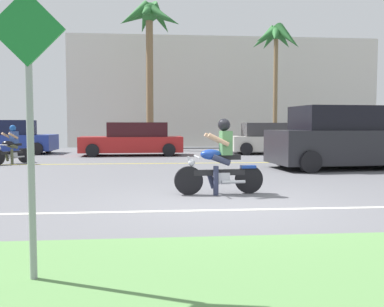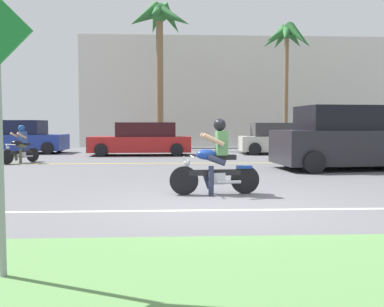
{
  "view_description": "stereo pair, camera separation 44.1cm",
  "coord_description": "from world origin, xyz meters",
  "px_view_note": "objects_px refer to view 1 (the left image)",
  "views": [
    {
      "loc": [
        -1.24,
        -7.12,
        1.38
      ],
      "look_at": [
        -0.3,
        3.28,
        0.66
      ],
      "focal_mm": 40.13,
      "sensor_mm": 36.0,
      "label": 1
    },
    {
      "loc": [
        -0.8,
        -7.15,
        1.38
      ],
      "look_at": [
        -0.3,
        3.28,
        0.66
      ],
      "focal_mm": 40.13,
      "sensor_mm": 36.0,
      "label": 2
    }
  ],
  "objects_px": {
    "motorcyclist": "(220,162)",
    "street_sign": "(29,109)",
    "parked_car_3": "(376,137)",
    "palm_tree_0": "(149,25)",
    "palm_tree_1": "(276,42)",
    "parked_car_1": "(133,140)",
    "parked_car_0": "(12,138)",
    "parked_car_2": "(271,139)",
    "motorcyclist_distant": "(12,147)",
    "suv_nearby": "(348,138)"
  },
  "relations": [
    {
      "from": "parked_car_1",
      "to": "palm_tree_0",
      "type": "bearing_deg",
      "value": 79.36
    },
    {
      "from": "parked_car_0",
      "to": "parked_car_1",
      "type": "relative_size",
      "value": 0.84
    },
    {
      "from": "palm_tree_1",
      "to": "suv_nearby",
      "type": "bearing_deg",
      "value": -92.58
    },
    {
      "from": "motorcyclist",
      "to": "street_sign",
      "type": "xyz_separation_m",
      "value": [
        -2.33,
        -4.62,
        0.88
      ]
    },
    {
      "from": "suv_nearby",
      "to": "motorcyclist_distant",
      "type": "bearing_deg",
      "value": 166.75
    },
    {
      "from": "parked_car_0",
      "to": "parked_car_2",
      "type": "distance_m",
      "value": 12.18
    },
    {
      "from": "parked_car_2",
      "to": "street_sign",
      "type": "xyz_separation_m",
      "value": [
        -6.55,
        -15.97,
        0.83
      ]
    },
    {
      "from": "parked_car_3",
      "to": "motorcyclist",
      "type": "bearing_deg",
      "value": -129.69
    },
    {
      "from": "parked_car_0",
      "to": "palm_tree_0",
      "type": "relative_size",
      "value": 0.48
    },
    {
      "from": "motorcyclist",
      "to": "parked_car_2",
      "type": "xyz_separation_m",
      "value": [
        4.22,
        11.35,
        0.05
      ]
    },
    {
      "from": "suv_nearby",
      "to": "parked_car_2",
      "type": "xyz_separation_m",
      "value": [
        -0.51,
        6.79,
        -0.26
      ]
    },
    {
      "from": "suv_nearby",
      "to": "street_sign",
      "type": "bearing_deg",
      "value": -127.58
    },
    {
      "from": "street_sign",
      "to": "parked_car_3",
      "type": "bearing_deg",
      "value": 53.71
    },
    {
      "from": "parked_car_2",
      "to": "street_sign",
      "type": "height_order",
      "value": "street_sign"
    },
    {
      "from": "parked_car_2",
      "to": "parked_car_3",
      "type": "bearing_deg",
      "value": -2.85
    },
    {
      "from": "parked_car_0",
      "to": "motorcyclist_distant",
      "type": "distance_m",
      "value": 5.59
    },
    {
      "from": "parked_car_3",
      "to": "palm_tree_1",
      "type": "bearing_deg",
      "value": 143.58
    },
    {
      "from": "suv_nearby",
      "to": "motorcyclist_distant",
      "type": "distance_m",
      "value": 11.26
    },
    {
      "from": "motorcyclist",
      "to": "parked_car_1",
      "type": "relative_size",
      "value": 0.39
    },
    {
      "from": "suv_nearby",
      "to": "parked_car_2",
      "type": "bearing_deg",
      "value": 94.31
    },
    {
      "from": "parked_car_3",
      "to": "street_sign",
      "type": "bearing_deg",
      "value": -126.29
    },
    {
      "from": "motorcyclist",
      "to": "parked_car_1",
      "type": "distance_m",
      "value": 11.06
    },
    {
      "from": "palm_tree_0",
      "to": "palm_tree_1",
      "type": "height_order",
      "value": "palm_tree_0"
    },
    {
      "from": "suv_nearby",
      "to": "palm_tree_1",
      "type": "height_order",
      "value": "palm_tree_1"
    },
    {
      "from": "motorcyclist",
      "to": "palm_tree_1",
      "type": "distance_m",
      "value": 15.84
    },
    {
      "from": "suv_nearby",
      "to": "parked_car_1",
      "type": "distance_m",
      "value": 9.35
    },
    {
      "from": "parked_car_1",
      "to": "street_sign",
      "type": "distance_m",
      "value": 15.49
    },
    {
      "from": "parked_car_3",
      "to": "palm_tree_1",
      "type": "xyz_separation_m",
      "value": [
        -4.05,
        2.99,
        4.94
      ]
    },
    {
      "from": "parked_car_1",
      "to": "motorcyclist_distant",
      "type": "xyz_separation_m",
      "value": [
        -4.04,
        -3.7,
        -0.12
      ]
    },
    {
      "from": "suv_nearby",
      "to": "palm_tree_0",
      "type": "distance_m",
      "value": 13.12
    },
    {
      "from": "motorcyclist",
      "to": "street_sign",
      "type": "distance_m",
      "value": 5.25
    },
    {
      "from": "street_sign",
      "to": "parked_car_0",
      "type": "bearing_deg",
      "value": 108.09
    },
    {
      "from": "palm_tree_0",
      "to": "motorcyclist_distant",
      "type": "distance_m",
      "value": 10.73
    },
    {
      "from": "motorcyclist",
      "to": "parked_car_3",
      "type": "distance_m",
      "value": 14.43
    },
    {
      "from": "parked_car_3",
      "to": "palm_tree_1",
      "type": "relative_size",
      "value": 0.62
    },
    {
      "from": "palm_tree_0",
      "to": "street_sign",
      "type": "distance_m",
      "value": 19.95
    },
    {
      "from": "parked_car_0",
      "to": "motorcyclist_distant",
      "type": "bearing_deg",
      "value": -72.43
    },
    {
      "from": "motorcyclist_distant",
      "to": "palm_tree_0",
      "type": "bearing_deg",
      "value": 57.7
    },
    {
      "from": "motorcyclist",
      "to": "parked_car_0",
      "type": "bearing_deg",
      "value": 122.42
    },
    {
      "from": "motorcyclist",
      "to": "parked_car_1",
      "type": "bearing_deg",
      "value": 101.41
    },
    {
      "from": "parked_car_3",
      "to": "motorcyclist_distant",
      "type": "distance_m",
      "value": 15.94
    },
    {
      "from": "motorcyclist_distant",
      "to": "street_sign",
      "type": "height_order",
      "value": "street_sign"
    },
    {
      "from": "parked_car_3",
      "to": "palm_tree_0",
      "type": "distance_m",
      "value": 12.66
    },
    {
      "from": "parked_car_3",
      "to": "street_sign",
      "type": "height_order",
      "value": "street_sign"
    },
    {
      "from": "parked_car_1",
      "to": "street_sign",
      "type": "height_order",
      "value": "street_sign"
    },
    {
      "from": "palm_tree_1",
      "to": "street_sign",
      "type": "distance_m",
      "value": 20.59
    },
    {
      "from": "parked_car_2",
      "to": "motorcyclist_distant",
      "type": "xyz_separation_m",
      "value": [
        -10.45,
        -4.21,
        -0.11
      ]
    },
    {
      "from": "parked_car_1",
      "to": "motorcyclist",
      "type": "bearing_deg",
      "value": -78.59
    },
    {
      "from": "parked_car_0",
      "to": "palm_tree_0",
      "type": "bearing_deg",
      "value": 18.86
    },
    {
      "from": "parked_car_1",
      "to": "parked_car_3",
      "type": "height_order",
      "value": "parked_car_3"
    }
  ]
}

